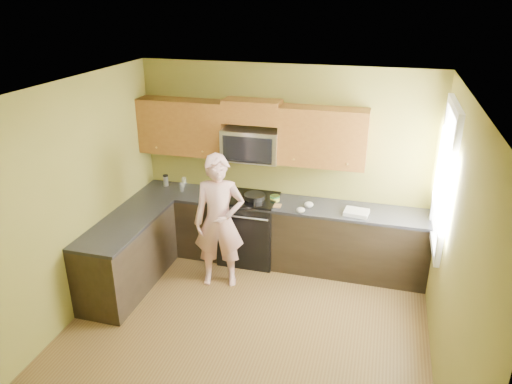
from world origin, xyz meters
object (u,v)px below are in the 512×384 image
(travel_mug, at_px, (166,186))
(woman, at_px, (219,222))
(microwave, at_px, (252,160))
(stove, at_px, (249,228))
(butter_tub, at_px, (275,201))
(frying_pan, at_px, (255,199))

(travel_mug, bearing_deg, woman, -36.88)
(microwave, bearing_deg, travel_mug, 178.63)
(stove, bearing_deg, microwave, 90.00)
(microwave, height_order, butter_tub, microwave)
(butter_tub, bearing_deg, frying_pan, -166.10)
(microwave, xyz_separation_m, butter_tub, (0.35, -0.09, -0.53))
(microwave, distance_m, butter_tub, 0.64)
(woman, height_order, frying_pan, woman)
(frying_pan, xyz_separation_m, travel_mug, (-1.40, 0.18, -0.03))
(frying_pan, distance_m, butter_tub, 0.28)
(butter_tub, height_order, travel_mug, travel_mug)
(woman, relative_size, travel_mug, 10.72)
(microwave, bearing_deg, butter_tub, -13.67)
(stove, bearing_deg, butter_tub, 6.43)
(woman, height_order, butter_tub, woman)
(frying_pan, xyz_separation_m, butter_tub, (0.27, 0.07, -0.03))
(microwave, xyz_separation_m, frying_pan, (0.08, -0.15, -0.50))
(woman, distance_m, butter_tub, 0.91)
(stove, height_order, travel_mug, travel_mug)
(woman, relative_size, butter_tub, 13.33)
(microwave, relative_size, woman, 0.43)
(microwave, bearing_deg, woman, -103.55)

